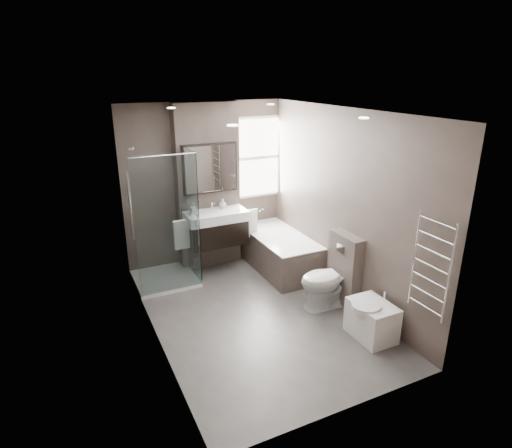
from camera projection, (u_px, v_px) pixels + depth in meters
room at (256, 221)px, 5.22m from camera, size 2.70×3.90×2.70m
vanity_pier at (208, 187)px, 6.72m from camera, size 1.00×0.25×2.60m
vanity at (216, 227)px, 6.62m from camera, size 0.95×0.47×0.66m
mirror_cabinet at (210, 169)px, 6.47m from camera, size 0.86×0.08×0.76m
towel_left at (182, 235)px, 6.38m from camera, size 0.24×0.06×0.44m
towel_right at (250, 224)px, 6.83m from camera, size 0.24×0.06×0.44m
shower_enclosure at (171, 252)px, 6.33m from camera, size 0.90×0.90×2.00m
bathtub at (279, 250)px, 6.86m from camera, size 0.75×1.60×0.57m
window at (256, 158)px, 7.05m from camera, size 0.98×0.06×1.33m
toilet at (330, 279)px, 5.70m from camera, size 0.83×0.51×0.81m
cistern_box at (345, 269)px, 5.77m from camera, size 0.19×0.55×1.00m
bidet at (371, 320)px, 5.08m from camera, size 0.48×0.56×0.58m
towel_radiator at (431, 266)px, 4.43m from camera, size 0.03×0.49×1.10m
soap_bottle_a at (194, 209)px, 6.38m from camera, size 0.08×0.08×0.18m
soap_bottle_b at (223, 204)px, 6.66m from camera, size 0.11×0.11×0.15m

